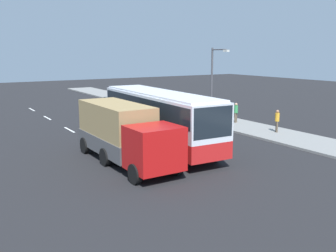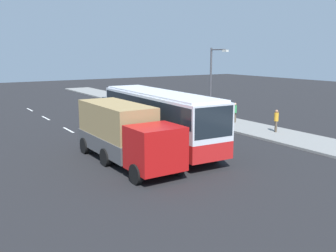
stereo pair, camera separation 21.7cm
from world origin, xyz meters
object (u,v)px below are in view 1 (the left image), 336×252
pedestrian_near_curb (236,111)px  pedestrian_at_crossing (277,119)px  coach_bus (159,114)px  car_blue_saloon (117,105)px  street_lamp (214,79)px  cargo_truck (124,132)px

pedestrian_near_curb → pedestrian_at_crossing: pedestrian_at_crossing is taller
coach_bus → car_blue_saloon: coach_bus is taller
coach_bus → street_lamp: (-4.56, 7.94, 1.57)m
pedestrian_near_curb → pedestrian_at_crossing: (4.58, -0.11, 0.00)m
street_lamp → car_blue_saloon: bearing=-157.8°
coach_bus → car_blue_saloon: bearing=167.9°
cargo_truck → street_lamp: bearing=118.7°
car_blue_saloon → pedestrian_near_curb: 12.51m
pedestrian_near_curb → street_lamp: 3.31m
street_lamp → coach_bus: bearing=-60.1°
car_blue_saloon → pedestrian_at_crossing: bearing=22.0°
cargo_truck → car_blue_saloon: (-16.31, 7.04, -0.91)m
cargo_truck → street_lamp: street_lamp is taller
cargo_truck → pedestrian_near_curb: bearing=111.9°
car_blue_saloon → street_lamp: street_lamp is taller
car_blue_saloon → pedestrian_at_crossing: (15.64, 5.74, 0.32)m
car_blue_saloon → pedestrian_at_crossing: pedestrian_at_crossing is taller
pedestrian_at_crossing → street_lamp: (-5.52, -1.60, 2.67)m
coach_bus → pedestrian_at_crossing: coach_bus is taller
car_blue_saloon → pedestrian_at_crossing: 16.66m
pedestrian_near_curb → pedestrian_at_crossing: 4.58m
cargo_truck → pedestrian_at_crossing: bearing=92.7°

